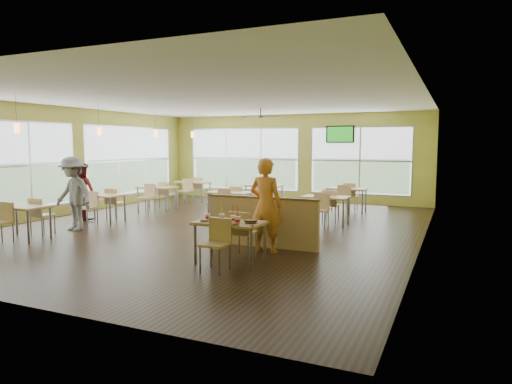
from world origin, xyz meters
TOP-DOWN VIEW (x-y plane):
  - room at (0.00, 0.00)m, footprint 12.00×12.04m
  - window_bays at (-2.65, 3.08)m, footprint 9.24×10.24m
  - main_table at (2.00, -3.00)m, footprint 1.22×1.52m
  - half_wall_divider at (2.00, -1.55)m, footprint 2.40×0.14m
  - dining_tables at (-1.05, 1.71)m, footprint 6.92×8.72m
  - pendant_lights at (-3.20, 0.68)m, footprint 0.11×7.31m
  - ceiling_fan at (-0.00, 3.00)m, footprint 1.25×1.25m
  - tv_backwall at (1.80, 5.90)m, footprint 1.00×0.07m
  - man_plaid at (2.24, -1.93)m, footprint 0.70×0.49m
  - patron_maroon at (-3.87, -0.50)m, footprint 0.89×0.75m
  - patron_grey at (-2.92, -1.76)m, footprint 1.25×0.82m
  - cup_blue at (1.59, -3.08)m, footprint 0.09×0.09m
  - cup_yellow at (1.88, -3.07)m, footprint 0.10×0.10m
  - cup_red_near at (2.11, -3.09)m, footprint 0.10×0.10m
  - cup_red_far at (2.25, -3.22)m, footprint 0.10×0.10m
  - food_basket at (2.39, -2.98)m, footprint 0.25×0.25m
  - ketchup_cup at (2.55, -3.27)m, footprint 0.05×0.05m
  - wrapper_left at (1.59, -3.18)m, footprint 0.18×0.17m
  - wrapper_mid at (2.01, -2.96)m, footprint 0.19×0.18m
  - wrapper_right at (2.24, -3.26)m, footprint 0.18×0.17m

SIDE VIEW (x-z plane):
  - half_wall_divider at x=2.00m, z-range 0.00..1.04m
  - dining_tables at x=-1.05m, z-range 0.20..1.07m
  - main_table at x=2.00m, z-range 0.20..1.07m
  - ketchup_cup at x=2.55m, z-range 0.75..0.77m
  - wrapper_right at x=2.24m, z-range 0.75..0.79m
  - wrapper_left at x=1.59m, z-range 0.75..0.79m
  - wrapper_mid at x=2.01m, z-range 0.75..0.79m
  - food_basket at x=2.39m, z-range 0.75..0.81m
  - patron_maroon at x=-3.87m, z-range 0.00..1.60m
  - cup_blue at x=1.59m, z-range 0.65..0.99m
  - cup_red_near at x=2.11m, z-range 0.65..0.99m
  - cup_red_far at x=2.25m, z-range 0.64..1.00m
  - cup_yellow at x=1.88m, z-range 0.64..1.01m
  - patron_grey at x=-2.92m, z-range 0.00..1.81m
  - man_plaid at x=2.24m, z-range 0.00..1.85m
  - window_bays at x=-2.65m, z-range 0.29..2.66m
  - room at x=0.00m, z-range 0.00..3.20m
  - tv_backwall at x=1.80m, z-range 2.15..2.75m
  - pendant_lights at x=-3.20m, z-range 2.02..2.88m
  - ceiling_fan at x=0.00m, z-range 2.80..3.09m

